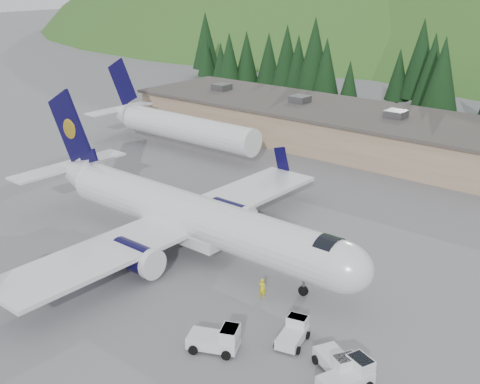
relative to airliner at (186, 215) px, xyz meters
name	(u,v)px	position (x,y,z in m)	size (l,w,h in m)	color
ground	(196,253)	(1.09, -0.01, -3.30)	(600.00, 600.00, 0.00)	slate
airliner	(186,215)	(0.00, 0.00, 0.00)	(37.15, 34.80, 12.38)	white
second_airliner	(173,125)	(-23.83, 21.99, 0.03)	(27.50, 11.00, 10.05)	white
baggage_tug_a	(218,339)	(11.88, -9.42, -2.51)	(3.69, 2.99, 1.76)	silver
baggage_tug_b	(339,363)	(19.17, -6.58, -2.55)	(3.49, 2.92, 1.67)	silver
baggage_tug_c	(294,332)	(15.13, -5.54, -2.62)	(2.26, 3.10, 1.51)	silver
terminal_building	(360,130)	(-3.92, 37.99, -0.67)	(71.00, 17.00, 6.10)	#8D745A
baggage_tug_d	(350,376)	(20.35, -7.30, -2.52)	(2.82, 3.62, 1.74)	silver
ramp_worker	(262,288)	(10.10, -2.38, -2.48)	(0.60, 0.39, 1.64)	yellow
tree_line	(415,72)	(-7.12, 61.90, 3.99)	(112.90, 19.10, 14.42)	black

